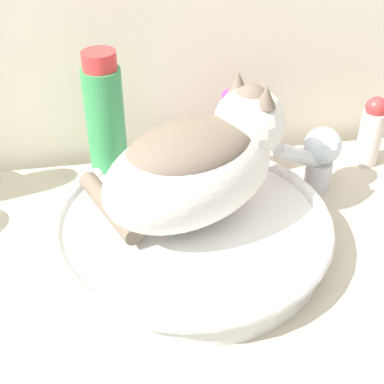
{
  "coord_description": "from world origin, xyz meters",
  "views": [
    {
      "loc": [
        -0.08,
        -0.3,
        1.37
      ],
      "look_at": [
        0.02,
        0.28,
        0.95
      ],
      "focal_mm": 50.0,
      "sensor_mm": 36.0,
      "label": 1
    }
  ],
  "objects": [
    {
      "name": "spray_bottle_trigger",
      "position": [
        0.12,
        0.46,
        0.93
      ],
      "size": [
        0.05,
        0.05,
        0.18
      ],
      "color": "#B2338C",
      "rests_on": "vanity_counter"
    },
    {
      "name": "cat",
      "position": [
        0.03,
        0.3,
        0.99
      ],
      "size": [
        0.31,
        0.26,
        0.18
      ],
      "rotation": [
        0.0,
        0.0,
        0.48
      ],
      "color": "silver",
      "rests_on": "sink_basin"
    },
    {
      "name": "faucet",
      "position": [
        0.24,
        0.4,
        0.92
      ],
      "size": [
        0.13,
        0.08,
        0.12
      ],
      "rotation": [
        0.0,
        0.0,
        -2.72
      ],
      "color": "silver",
      "rests_on": "vanity_counter"
    },
    {
      "name": "deodorant_stick",
      "position": [
        0.37,
        0.46,
        0.92
      ],
      "size": [
        0.04,
        0.04,
        0.13
      ],
      "color": "silver",
      "rests_on": "vanity_counter"
    },
    {
      "name": "sink_basin",
      "position": [
        0.02,
        0.29,
        0.88
      ],
      "size": [
        0.41,
        0.41,
        0.05
      ],
      "color": "silver",
      "rests_on": "vanity_counter"
    },
    {
      "name": "shampoo_bottle_tall",
      "position": [
        -0.09,
        0.46,
        0.97
      ],
      "size": [
        0.06,
        0.06,
        0.24
      ],
      "color": "#338C4C",
      "rests_on": "vanity_counter"
    }
  ]
}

